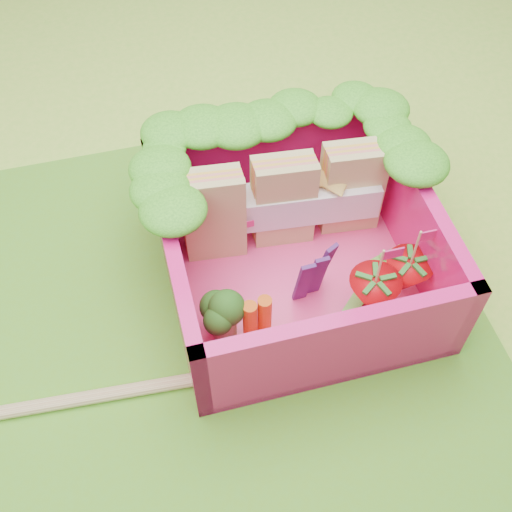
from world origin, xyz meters
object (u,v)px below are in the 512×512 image
at_px(sandwich_stack, 284,201).
at_px(chopsticks, 26,408).
at_px(strawberry_right, 407,276).
at_px(broccoli, 223,312).
at_px(bento_box, 297,244).
at_px(strawberry_left, 372,295).

xyz_separation_m(sandwich_stack, chopsticks, (-1.42, -0.67, -0.30)).
bearing_deg(strawberry_right, sandwich_stack, 134.02).
height_order(sandwich_stack, broccoli, sandwich_stack).
relative_size(bento_box, chopsticks, 0.64).
bearing_deg(strawberry_left, chopsticks, -176.94).
distance_m(broccoli, strawberry_right, 0.94).
xyz_separation_m(strawberry_left, strawberry_right, (0.21, 0.07, -0.01)).
bearing_deg(bento_box, sandwich_stack, 88.55).
bearing_deg(chopsticks, broccoli, 8.36).
relative_size(sandwich_stack, chopsticks, 0.52).
bearing_deg(broccoli, strawberry_left, -4.05).
distance_m(sandwich_stack, strawberry_left, 0.66).
relative_size(sandwich_stack, strawberry_right, 2.23).
xyz_separation_m(bento_box, strawberry_left, (0.29, -0.32, -0.09)).
height_order(sandwich_stack, strawberry_right, sandwich_stack).
bearing_deg(chopsticks, bento_box, 16.39).
height_order(strawberry_right, chopsticks, strawberry_right).
bearing_deg(strawberry_right, bento_box, 152.79).
bearing_deg(strawberry_left, broccoli, 175.95).
relative_size(bento_box, strawberry_right, 2.72).
distance_m(bento_box, strawberry_right, 0.57).
bearing_deg(sandwich_stack, chopsticks, -154.75).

